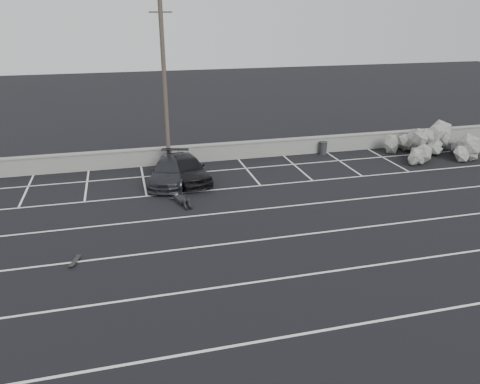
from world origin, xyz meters
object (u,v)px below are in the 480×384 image
object	(u,v)px
car_right	(170,171)
skateboard	(75,261)
utility_pole	(165,88)
person	(180,197)
car_left	(186,168)
trash_bin	(323,148)
riprap_pile	(436,145)

from	to	relation	value
car_right	skateboard	bearing A→B (deg)	-103.97
car_right	skateboard	size ratio (longest dim) A/B	6.20
utility_pole	person	distance (m)	6.95
skateboard	car_left	bearing A→B (deg)	72.46
car_left	trash_bin	distance (m)	9.73
car_right	skateboard	world-z (taller)	car_right
car_left	person	distance (m)	3.00
riprap_pile	skateboard	size ratio (longest dim) A/B	7.69
car_left	utility_pole	world-z (taller)	utility_pole
riprap_pile	skateboard	bearing A→B (deg)	-157.85
trash_bin	person	world-z (taller)	trash_bin
car_left	trash_bin	world-z (taller)	car_left
utility_pole	riprap_pile	bearing A→B (deg)	-4.86
car_right	skateboard	distance (m)	9.02
utility_pole	trash_bin	distance (m)	10.85
car_left	car_right	xyz separation A→B (m)	(-0.90, 0.02, -0.08)
skateboard	car_right	bearing A→B (deg)	77.27
car_right	riprap_pile	world-z (taller)	riprap_pile
car_right	person	size ratio (longest dim) A/B	1.91
car_right	person	bearing A→B (deg)	-71.27
riprap_pile	trash_bin	bearing A→B (deg)	165.57
car_left	riprap_pile	xyz separation A→B (m)	(16.33, 1.02, -0.12)
utility_pole	skateboard	size ratio (longest dim) A/B	12.63
riprap_pile	person	distance (m)	17.51
riprap_pile	person	bearing A→B (deg)	-167.18
riprap_pile	person	world-z (taller)	riprap_pile
car_left	car_right	bearing A→B (deg)	166.91
skateboard	trash_bin	bearing A→B (deg)	52.84
car_left	person	bearing A→B (deg)	-116.08
car_right	trash_bin	xyz separation A→B (m)	(10.20, 2.80, -0.25)
car_right	riprap_pile	xyz separation A→B (m)	(17.23, 1.00, -0.05)
trash_bin	skateboard	world-z (taller)	trash_bin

